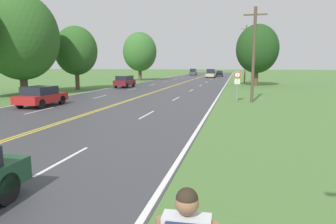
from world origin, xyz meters
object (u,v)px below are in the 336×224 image
tree_left_verge (257,49)px  tree_mid_treeline (140,52)px  tree_right_cluster (76,51)px  car_dark_grey_van_distant (193,72)px  car_black_sedan_receding (220,73)px  car_champagne_van_mid_far (211,73)px  car_maroon_hatchback_mid_near (125,81)px  tree_behind_sign (20,37)px  car_red_sedan_approaching (41,96)px  traffic_sign (237,79)px

tree_left_verge → tree_mid_treeline: (-21.21, 10.35, 0.21)m
tree_mid_treeline → tree_left_verge: bearing=-26.0°
tree_left_verge → tree_right_cluster: 25.05m
tree_left_verge → tree_right_cluster: tree_left_verge is taller
car_dark_grey_van_distant → car_black_sedan_receding: bearing=-133.1°
car_champagne_van_mid_far → car_maroon_hatchback_mid_near: bearing=-12.0°
car_dark_grey_van_distant → tree_mid_treeline: bearing=169.3°
tree_left_verge → car_black_sedan_receding: 36.30m
tree_behind_sign → car_red_sedan_approaching: 11.52m
tree_mid_treeline → car_red_sedan_approaching: 37.58m
tree_behind_sign → tree_mid_treeline: 29.72m
car_black_sedan_receding → car_red_sedan_approaching: bearing=-10.6°
car_champagne_van_mid_far → car_dark_grey_van_distant: 18.07m
traffic_sign → tree_left_verge: size_ratio=0.29×
tree_left_verge → car_maroon_hatchback_mid_near: (-17.35, -7.89, -4.44)m
tree_left_verge → car_champagne_van_mid_far: 27.69m
car_black_sedan_receding → tree_behind_sign: bearing=-18.9°
traffic_sign → car_black_sedan_receding: 55.91m
tree_right_cluster → car_black_sedan_receding: size_ratio=1.88×
car_red_sedan_approaching → car_champagne_van_mid_far: (7.82, 52.55, 0.29)m
tree_left_verge → car_dark_grey_van_distant: tree_left_verge is taller
car_red_sedan_approaching → car_dark_grey_van_distant: size_ratio=0.83×
tree_behind_sign → car_maroon_hatchback_mid_near: tree_behind_sign is taller
tree_right_cluster → car_maroon_hatchback_mid_near: 7.36m
traffic_sign → car_dark_grey_van_distant: 64.44m
tree_mid_treeline → car_black_sedan_receding: size_ratio=2.27×
traffic_sign → car_black_sedan_receding: bearing=94.8°
tree_behind_sign → car_red_sedan_approaching: bearing=-45.5°
tree_mid_treeline → car_champagne_van_mid_far: tree_mid_treeline is taller
car_black_sedan_receding → car_dark_grey_van_distant: bearing=-134.6°
tree_mid_treeline → car_maroon_hatchback_mid_near: 19.22m
traffic_sign → tree_right_cluster: 21.03m
tree_left_verge → car_red_sedan_approaching: 31.72m
car_dark_grey_van_distant → tree_left_verge: bearing=-160.7°
tree_behind_sign → tree_right_cluster: bearing=73.6°
tree_behind_sign → car_black_sedan_receding: size_ratio=2.48×
tree_left_verge → car_black_sedan_receding: tree_left_verge is taller
traffic_sign → tree_mid_treeline: bearing=121.1°
traffic_sign → car_champagne_van_mid_far: 46.76m
tree_behind_sign → car_dark_grey_van_distant: tree_behind_sign is taller
car_red_sedan_approaching → car_maroon_hatchback_mid_near: (-0.75, 18.75, 0.08)m
traffic_sign → tree_left_verge: bearing=82.6°
tree_right_cluster → car_red_sedan_approaching: 15.78m
tree_mid_treeline → car_dark_grey_van_distant: tree_mid_treeline is taller
tree_right_cluster → car_red_sedan_approaching: size_ratio=1.92×
traffic_sign → tree_right_cluster: tree_right_cluster is taller
tree_right_cluster → car_red_sedan_approaching: (5.22, -14.36, -3.93)m
tree_left_verge → car_dark_grey_van_distant: (-15.44, 42.72, -4.32)m
car_maroon_hatchback_mid_near → tree_mid_treeline: bearing=13.7°
tree_behind_sign → car_champagne_van_mid_far: (15.09, 45.16, -4.71)m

